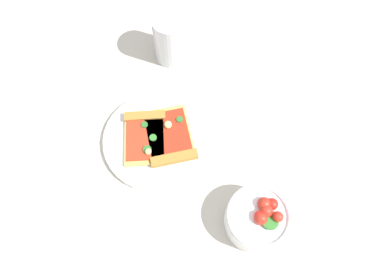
% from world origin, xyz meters
% --- Properties ---
extents(ground_plane, '(2.40, 2.40, 0.00)m').
position_xyz_m(ground_plane, '(0.00, 0.00, 0.00)').
color(ground_plane, beige).
rests_on(ground_plane, ground).
extents(plate, '(0.23, 0.23, 0.01)m').
position_xyz_m(plate, '(-0.03, 0.02, 0.01)').
color(plate, white).
rests_on(plate, ground_plane).
extents(pizza_slice_near, '(0.09, 0.12, 0.02)m').
position_xyz_m(pizza_slice_near, '(-0.05, 0.03, 0.02)').
color(pizza_slice_near, '#E5B256').
rests_on(pizza_slice_near, plate).
extents(pizza_slice_far, '(0.12, 0.14, 0.02)m').
position_xyz_m(pizza_slice_far, '(0.00, 0.01, 0.02)').
color(pizza_slice_far, '#E5B256').
rests_on(pizza_slice_far, plate).
extents(salad_bowl, '(0.12, 0.12, 0.08)m').
position_xyz_m(salad_bowl, '(0.17, -0.17, 0.03)').
color(salad_bowl, white).
rests_on(salad_bowl, ground_plane).
extents(soda_glass, '(0.08, 0.08, 0.13)m').
position_xyz_m(soda_glass, '(0.01, 0.24, 0.06)').
color(soda_glass, silver).
rests_on(soda_glass, ground_plane).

